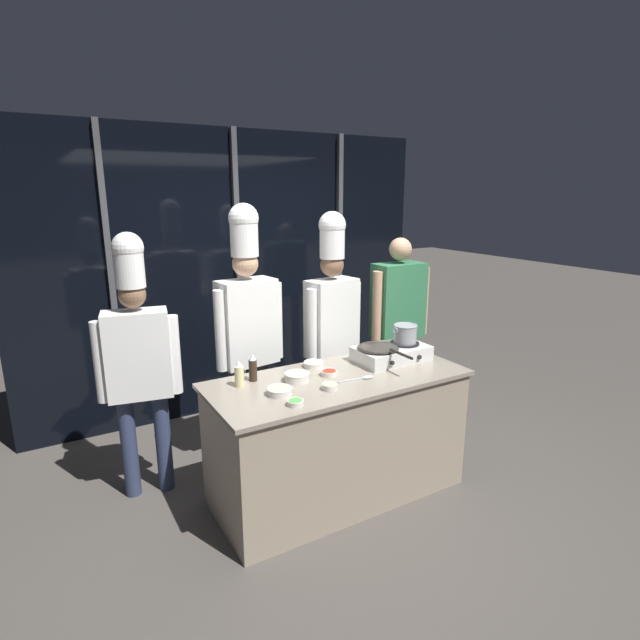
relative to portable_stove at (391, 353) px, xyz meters
The scene contains 19 objects.
ground_plane 1.10m from the portable_stove, behind, with size 24.00×24.00×0.00m, color #47423D.
window_wall_back 1.87m from the portable_stove, 106.85° to the left, with size 4.06×0.09×2.70m.
demo_counter 0.74m from the portable_stove, behind, with size 1.81×0.78×0.90m.
portable_stove is the anchor object (origin of this frame).
frying_pan 0.15m from the portable_stove, behind, with size 0.31×0.54×0.04m.
stock_pot 0.19m from the portable_stove, ahead, with size 0.20×0.18×0.14m.
squeeze_bottle_oil 1.18m from the portable_stove, behind, with size 0.06×0.06×0.18m.
squeeze_bottle_soy 1.07m from the portable_stove, behind, with size 0.05×0.05×0.19m.
prep_bowl_rice 0.60m from the portable_stove, 163.55° to the left, with size 0.15×0.15×0.04m.
prep_bowl_ginger 0.74m from the portable_stove, 160.17° to the right, with size 0.10×0.10×0.04m.
prep_bowl_bean_sprouts 0.81m from the portable_stove, behind, with size 0.17×0.17×0.06m.
prep_bowl_shrimp 1.03m from the portable_stove, behind, with size 0.16×0.16×0.05m.
prep_bowl_chili_flakes 0.57m from the portable_stove, behind, with size 0.12×0.12×0.04m.
prep_bowl_scallions 1.06m from the portable_stove, 160.53° to the right, with size 0.10×0.10×0.03m.
serving_spoon_slotted 0.46m from the portable_stove, 152.92° to the right, with size 0.27×0.06×0.02m.
chef_head 1.82m from the portable_stove, 160.11° to the left, with size 0.55×0.30×1.88m.
chef_sous 1.13m from the portable_stove, 142.33° to the left, with size 0.58×0.28×2.05m.
chef_line 0.63m from the portable_stove, 106.68° to the left, with size 0.55×0.29×1.99m.
person_guest 0.83m from the portable_stove, 47.75° to the left, with size 0.61×0.25×1.74m.
Camera 1 is at (-1.74, -2.71, 2.14)m, focal length 28.00 mm.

